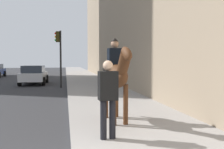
{
  "coord_description": "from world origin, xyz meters",
  "views": [
    {
      "loc": [
        -3.11,
        0.1,
        1.82
      ],
      "look_at": [
        4.0,
        -1.27,
        1.4
      ],
      "focal_mm": 39.0,
      "sensor_mm": 36.0,
      "label": 1
    }
  ],
  "objects_px": {
    "traffic_light_near_curb": "(59,50)",
    "pedestrian_greeting": "(108,94)",
    "mounted_horse_near": "(116,75)",
    "car_mid_lane": "(34,74)"
  },
  "relations": [
    {
      "from": "mounted_horse_near",
      "to": "traffic_light_near_curb",
      "type": "height_order",
      "value": "traffic_light_near_curb"
    },
    {
      "from": "traffic_light_near_curb",
      "to": "car_mid_lane",
      "type": "bearing_deg",
      "value": 35.85
    },
    {
      "from": "car_mid_lane",
      "to": "traffic_light_near_curb",
      "type": "distance_m",
      "value": 3.8
    },
    {
      "from": "traffic_light_near_curb",
      "to": "pedestrian_greeting",
      "type": "bearing_deg",
      "value": -173.61
    },
    {
      "from": "mounted_horse_near",
      "to": "car_mid_lane",
      "type": "bearing_deg",
      "value": -167.74
    },
    {
      "from": "mounted_horse_near",
      "to": "traffic_light_near_curb",
      "type": "bearing_deg",
      "value": -174.09
    },
    {
      "from": "mounted_horse_near",
      "to": "pedestrian_greeting",
      "type": "xyz_separation_m",
      "value": [
        -1.44,
        0.48,
        -0.33
      ]
    },
    {
      "from": "mounted_horse_near",
      "to": "pedestrian_greeting",
      "type": "distance_m",
      "value": 1.56
    },
    {
      "from": "mounted_horse_near",
      "to": "car_mid_lane",
      "type": "relative_size",
      "value": 0.59
    },
    {
      "from": "pedestrian_greeting",
      "to": "car_mid_lane",
      "type": "xyz_separation_m",
      "value": [
        14.12,
        3.24,
        -0.34
      ]
    }
  ]
}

